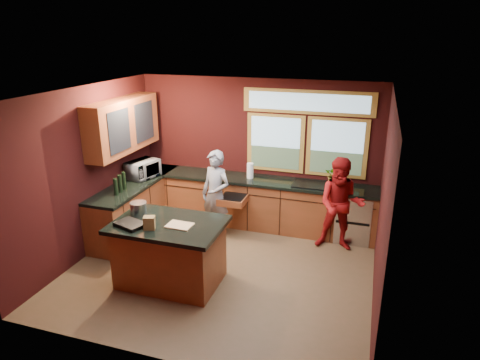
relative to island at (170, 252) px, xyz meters
The scene contains 14 objects.
floor 0.92m from the island, 42.49° to the left, with size 4.50×4.50×0.00m, color brown.
room_shell 1.57m from the island, 91.20° to the left, with size 4.52×4.02×2.71m.
back_counter 2.36m from the island, 70.74° to the left, with size 4.50×0.64×0.93m.
left_counter 1.95m from the island, 134.80° to the left, with size 0.64×2.30×0.93m.
island is the anchor object (origin of this frame).
person_grey 1.64m from the island, 86.38° to the left, with size 0.57×0.38×1.57m, color slate.
person_red 2.86m from the island, 38.69° to the left, with size 0.77×0.60×1.58m, color maroon.
microwave 2.22m from the island, 128.91° to the left, with size 0.57×0.39×0.32m, color #999999.
potted_plant 3.14m from the island, 47.91° to the left, with size 0.35×0.30×0.38m, color #999999.
paper_towel 2.37m from the island, 76.44° to the left, with size 0.12×0.12×0.28m, color white.
cutting_board 0.52m from the island, 14.04° to the right, with size 0.35×0.25×0.02m, color tan.
stock_pot 0.80m from the island, 164.74° to the left, with size 0.24×0.24×0.18m, color #B1B1B6.
paper_bag 0.63m from the island, 120.96° to the right, with size 0.15×0.12×0.18m, color brown.
black_tray 0.71m from the island, 150.95° to the right, with size 0.40×0.28×0.05m, color black.
Camera 1 is at (2.04, -5.41, 3.50)m, focal length 32.00 mm.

